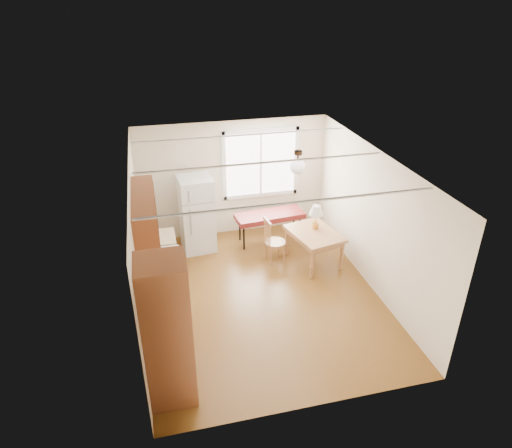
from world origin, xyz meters
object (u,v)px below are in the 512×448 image
object	(u,v)px
refrigerator	(197,214)
dining_table	(314,237)
bench	(270,216)
chair	(271,238)

from	to	relation	value
refrigerator	dining_table	distance (m)	2.41
refrigerator	bench	world-z (taller)	refrigerator
refrigerator	bench	size ratio (longest dim) A/B	1.06
chair	refrigerator	bearing A→B (deg)	139.86
refrigerator	chair	world-z (taller)	refrigerator
dining_table	chair	world-z (taller)	chair
dining_table	bench	bearing A→B (deg)	109.02
refrigerator	bench	xyz separation A→B (m)	(1.51, -0.08, -0.19)
dining_table	chair	xyz separation A→B (m)	(-0.81, 0.21, -0.04)
bench	chair	bearing A→B (deg)	-108.91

